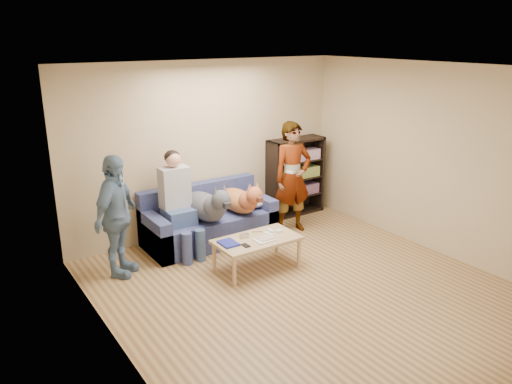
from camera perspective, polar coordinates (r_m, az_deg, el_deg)
ground at (r=6.08m, az=6.44°, el=-11.45°), size 5.00×5.00×0.00m
ceiling at (r=5.33m, az=7.42°, el=13.78°), size 5.00×5.00×0.00m
wall_back at (r=7.57m, az=-5.51°, el=5.01°), size 4.50×0.00×4.50m
wall_left at (r=4.51m, az=-15.46°, el=-4.44°), size 0.00×5.00×5.00m
wall_right at (r=7.20m, az=20.67°, el=3.28°), size 0.00×5.00×5.00m
blanket at (r=7.59m, az=-0.30°, el=-1.13°), size 0.43×0.37×0.15m
person_standing_right at (r=7.61m, az=4.19°, el=1.66°), size 0.67×0.48×1.71m
person_standing_left at (r=6.42m, az=-15.69°, el=-2.73°), size 0.93×0.91×1.57m
held_controller at (r=7.30m, az=3.95°, el=2.27°), size 0.06×0.12×0.03m
notebook_blue at (r=6.31m, az=-3.17°, el=-5.86°), size 0.20×0.26×0.03m
papers at (r=6.42m, az=0.98°, el=-5.46°), size 0.26×0.20×0.02m
magazine at (r=6.44m, az=1.10°, el=-5.24°), size 0.22×0.17×0.01m
camera_silver at (r=6.49m, az=-1.37°, el=-5.02°), size 0.11×0.06×0.05m
controller_a at (r=6.69m, az=1.62°, el=-4.41°), size 0.04×0.13×0.03m
controller_b at (r=6.67m, az=2.59°, el=-4.48°), size 0.09×0.06×0.03m
headphone_cup_a at (r=6.56m, az=1.66°, el=-4.93°), size 0.07×0.07×0.02m
headphone_cup_b at (r=6.62m, az=1.26°, el=-4.71°), size 0.07×0.07×0.02m
pen_orange at (r=6.34m, az=0.77°, el=-5.81°), size 0.13×0.06×0.01m
pen_black at (r=6.67m, az=0.10°, el=-4.58°), size 0.13×0.08×0.01m
wallet at (r=6.25m, az=-1.18°, el=-6.12°), size 0.07×0.12×0.02m
sofa at (r=7.41m, az=-5.48°, el=-3.51°), size 1.90×0.85×0.82m
person_seated at (r=6.92m, az=-8.88°, el=-0.87°), size 0.40×0.73×1.47m
dog_gray at (r=7.03m, az=-5.60°, el=-1.55°), size 0.43×1.26×0.62m
dog_tan at (r=7.31m, az=-1.76°, el=-0.91°), size 0.38×1.15×0.55m
coffee_table at (r=6.49m, az=0.11°, el=-5.71°), size 1.10×0.60×0.42m
bookshelf at (r=8.42m, az=4.48°, el=1.96°), size 1.00×0.34×1.30m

